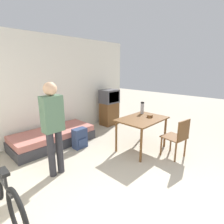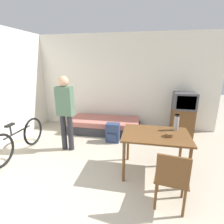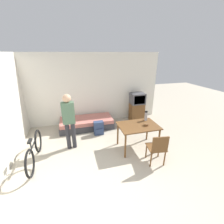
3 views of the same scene
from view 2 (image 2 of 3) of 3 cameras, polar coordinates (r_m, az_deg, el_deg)
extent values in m
cube|color=silver|center=(5.21, 1.56, 9.74)|extent=(5.67, 0.06, 2.70)
cube|color=#333338|center=(5.03, -2.35, -5.04)|extent=(1.98, 0.89, 0.23)
cube|color=#B76B60|center=(4.96, -2.37, -3.04)|extent=(1.92, 0.86, 0.14)
cube|color=brown|center=(5.03, 21.88, -3.15)|extent=(0.56, 0.40, 0.74)
cube|color=#424247|center=(4.88, 22.60, 3.38)|extent=(0.56, 0.45, 0.43)
cube|color=black|center=(4.67, 23.11, 2.79)|extent=(0.46, 0.01, 0.34)
cube|color=brown|center=(3.09, 14.13, -7.17)|extent=(1.12, 0.79, 0.03)
cylinder|color=brown|center=(2.97, 3.87, -15.91)|extent=(0.05, 0.05, 0.73)
cylinder|color=brown|center=(3.04, 23.77, -16.58)|extent=(0.05, 0.05, 0.73)
cylinder|color=brown|center=(3.55, 5.27, -10.19)|extent=(0.05, 0.05, 0.73)
cylinder|color=brown|center=(3.61, 21.54, -10.88)|extent=(0.05, 0.05, 0.73)
cube|color=brown|center=(2.65, 18.85, -19.34)|extent=(0.49, 0.49, 0.02)
cube|color=brown|center=(2.36, 19.23, -17.84)|extent=(0.40, 0.09, 0.41)
cylinder|color=brown|center=(2.93, 22.20, -21.23)|extent=(0.04, 0.04, 0.43)
cylinder|color=brown|center=(2.92, 14.82, -20.62)|extent=(0.04, 0.04, 0.43)
cylinder|color=brown|center=(2.66, 22.48, -25.77)|extent=(0.04, 0.04, 0.43)
cylinder|color=brown|center=(2.64, 14.05, -25.10)|extent=(0.04, 0.04, 0.43)
torus|color=black|center=(4.60, -24.34, -5.77)|extent=(0.06, 0.66, 0.66)
torus|color=black|center=(3.94, -32.56, -10.64)|extent=(0.06, 0.66, 0.66)
cylinder|color=black|center=(4.19, -28.43, -5.78)|extent=(0.05, 0.75, 0.04)
cylinder|color=black|center=(4.04, -30.18, -5.31)|extent=(0.04, 0.04, 0.20)
cube|color=black|center=(4.00, -30.42, -3.70)|extent=(0.08, 0.20, 0.04)
cylinder|color=#28282D|center=(4.09, -15.46, -6.37)|extent=(0.12, 0.12, 0.82)
cylinder|color=#28282D|center=(4.02, -13.40, -6.60)|extent=(0.12, 0.12, 0.82)
cube|color=#4C6B51|center=(3.84, -15.19, 3.45)|extent=(0.34, 0.20, 0.62)
sphere|color=tan|center=(3.77, -15.66, 9.66)|extent=(0.22, 0.22, 0.22)
cylinder|color=#99999E|center=(3.30, 20.29, -3.16)|extent=(0.08, 0.08, 0.29)
cylinder|color=black|center=(3.26, 20.52, -0.99)|extent=(0.09, 0.09, 0.03)
cylinder|color=brown|center=(3.02, 18.07, -7.11)|extent=(0.13, 0.13, 0.06)
cube|color=navy|center=(4.35, 0.23, -6.75)|extent=(0.33, 0.20, 0.48)
cube|color=navy|center=(4.28, -0.06, -8.23)|extent=(0.23, 0.03, 0.17)
camera|label=1|loc=(3.09, -66.68, 5.44)|focal=28.00mm
camera|label=3|loc=(1.81, -108.60, 19.69)|focal=24.00mm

